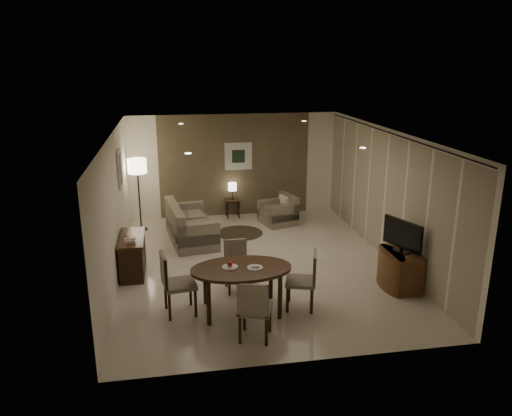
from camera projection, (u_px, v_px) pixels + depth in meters
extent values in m
cube|color=beige|center=(258.00, 264.00, 10.28)|extent=(5.50, 7.00, 0.00)
cube|color=white|center=(258.00, 133.00, 9.50)|extent=(5.50, 7.00, 0.00)
cube|color=brown|center=(234.00, 165.00, 13.19)|extent=(5.50, 0.00, 2.70)
cube|color=white|center=(115.00, 208.00, 9.43)|extent=(0.00, 7.00, 2.70)
cube|color=white|center=(388.00, 195.00, 10.34)|extent=(0.00, 7.00, 2.70)
cube|color=brown|center=(235.00, 165.00, 13.17)|extent=(3.96, 0.03, 2.70)
cylinder|color=black|center=(390.00, 133.00, 9.96)|extent=(0.03, 6.80, 0.03)
cube|color=silver|center=(238.00, 156.00, 13.10)|extent=(0.72, 0.03, 0.72)
cube|color=black|center=(238.00, 156.00, 13.08)|extent=(0.34, 0.01, 0.34)
cube|color=silver|center=(120.00, 169.00, 10.43)|extent=(0.03, 0.60, 0.80)
cube|color=gray|center=(121.00, 169.00, 10.43)|extent=(0.01, 0.46, 0.64)
cylinder|color=white|center=(188.00, 153.00, 7.57)|extent=(0.10, 0.10, 0.01)
cylinder|color=white|center=(363.00, 148.00, 8.04)|extent=(0.10, 0.10, 0.01)
cylinder|color=white|center=(181.00, 124.00, 10.97)|extent=(0.10, 0.10, 0.01)
cylinder|color=white|center=(304.00, 121.00, 11.43)|extent=(0.10, 0.10, 0.01)
cylinder|color=white|center=(230.00, 267.00, 8.17)|extent=(0.26, 0.26, 0.02)
cylinder|color=white|center=(255.00, 268.00, 8.15)|extent=(0.26, 0.26, 0.02)
sphere|color=red|center=(230.00, 264.00, 8.16)|extent=(0.09, 0.09, 0.09)
cube|color=white|center=(255.00, 266.00, 8.14)|extent=(0.12, 0.08, 0.03)
cylinder|color=#433925|center=(240.00, 233.00, 12.09)|extent=(1.11, 1.11, 0.01)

